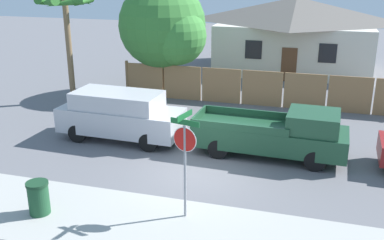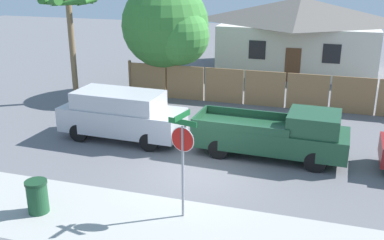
{
  "view_description": "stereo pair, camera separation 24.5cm",
  "coord_description": "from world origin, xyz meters",
  "views": [
    {
      "loc": [
        3.6,
        -13.19,
        6.53
      ],
      "look_at": [
        -0.39,
        0.56,
        1.6
      ],
      "focal_mm": 42.0,
      "sensor_mm": 36.0,
      "label": 1
    },
    {
      "loc": [
        3.83,
        -13.12,
        6.53
      ],
      "look_at": [
        -0.39,
        0.56,
        1.6
      ],
      "focal_mm": 42.0,
      "sensor_mm": 36.0,
      "label": 2
    }
  ],
  "objects": [
    {
      "name": "ground_plane",
      "position": [
        0.0,
        0.0,
        0.0
      ],
      "size": [
        80.0,
        80.0,
        0.0
      ],
      "primitive_type": "plane",
      "color": "slate"
    },
    {
      "name": "stop_sign",
      "position": [
        0.4,
        -2.83,
        2.0
      ],
      "size": [
        0.82,
        0.74,
        2.99
      ],
      "rotation": [
        0.0,
        0.0,
        -0.22
      ],
      "color": "gray",
      "rests_on": "ground"
    },
    {
      "name": "sidewalk_strip",
      "position": [
        0.0,
        -3.6,
        0.0
      ],
      "size": [
        36.0,
        3.2,
        0.01
      ],
      "color": "#A3A39E",
      "rests_on": "ground"
    },
    {
      "name": "wooden_fence",
      "position": [
        0.98,
        8.08,
        0.87
      ],
      "size": [
        14.37,
        0.12,
        1.84
      ],
      "color": "#997047",
      "rests_on": "ground"
    },
    {
      "name": "oak_tree",
      "position": [
        -4.2,
        8.79,
        3.54
      ],
      "size": [
        4.72,
        4.49,
        5.89
      ],
      "color": "brown",
      "rests_on": "ground"
    },
    {
      "name": "palm_tree",
      "position": [
        -8.27,
        6.13,
        4.52
      ],
      "size": [
        2.61,
        2.81,
        5.27
      ],
      "color": "brown",
      "rests_on": "ground"
    },
    {
      "name": "trash_bin",
      "position": [
        -3.52,
        -3.82,
        0.48
      ],
      "size": [
        0.61,
        0.61,
        0.95
      ],
      "color": "#1E4C2D",
      "rests_on": "ground"
    },
    {
      "name": "house",
      "position": [
        1.82,
        16.73,
        2.42
      ],
      "size": [
        10.23,
        6.99,
        4.67
      ],
      "color": "beige",
      "rests_on": "ground"
    },
    {
      "name": "orange_pickup",
      "position": [
        2.33,
        2.0,
        0.86
      ],
      "size": [
        5.45,
        2.05,
        1.8
      ],
      "rotation": [
        0.0,
        0.0,
        -0.04
      ],
      "color": "#1E472D",
      "rests_on": "ground"
    },
    {
      "name": "red_suv",
      "position": [
        -3.74,
        2.01,
        1.03
      ],
      "size": [
        4.91,
        2.02,
        1.93
      ],
      "rotation": [
        0.0,
        0.0,
        -0.04
      ],
      "color": "#B7B7BC",
      "rests_on": "ground"
    }
  ]
}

